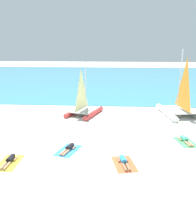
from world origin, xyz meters
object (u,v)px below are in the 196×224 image
towel_leftmost (9,163)px  sunbather_center_left (69,148)px  sunbather_rightmost (185,140)px  sailboat_red (84,107)px  sunbather_leftmost (10,160)px  sunbather_center_right (124,161)px  towel_rightmost (185,142)px  towel_center_right (124,164)px  towel_center_left (68,150)px  sailboat_white (180,106)px

towel_leftmost → sunbather_center_left: bearing=31.5°
sunbather_center_left → sunbather_rightmost: 7.67m
sailboat_red → sunbather_leftmost: (-2.94, -9.20, -0.57)m
sunbather_center_left → sunbather_center_right: size_ratio=0.99×
towel_rightmost → sunbather_leftmost: bearing=-161.7°
towel_leftmost → towel_center_right: same height
sunbather_center_right → towel_center_left: bearing=144.9°
sunbather_leftmost → sunbather_rightmost: 10.99m
sunbather_rightmost → towel_center_left: bearing=-176.4°
sunbather_rightmost → towel_center_right: bearing=-151.8°
sailboat_red → towel_leftmost: 9.75m
sunbather_leftmost → sunbather_center_left: size_ratio=1.01×
sunbather_center_right → sunbather_rightmost: bearing=25.5°
towel_leftmost → towel_center_right: 6.27m
sunbather_leftmost → sunbather_center_right: same height
sailboat_red → sunbather_center_left: size_ratio=3.05×
sailboat_red → sailboat_white: size_ratio=0.81×
sunbather_rightmost → sailboat_red: bearing=132.6°
sailboat_red → towel_rightmost: (7.48, -5.75, -0.69)m
towel_center_right → towel_rightmost: size_ratio=1.00×
sunbather_center_left → towel_center_right: 3.64m
towel_center_left → sunbather_center_left: size_ratio=1.23×
towel_center_left → towel_rightmost: same height
sunbather_center_right → sunbather_center_left: bearing=143.8°
towel_center_left → towel_rightmost: size_ratio=1.00×
towel_rightmost → sunbather_center_right: bearing=-142.9°
sunbather_leftmost → towel_center_right: size_ratio=0.82×
sunbather_leftmost → sunbather_center_right: 6.25m
towel_center_right → sunbather_center_right: sunbather_center_right is taller
sunbather_rightmost → sunbather_center_left: bearing=-176.8°
sunbather_center_left → sunbather_center_right: bearing=-6.7°
sailboat_white → towel_rightmost: (-1.17, -6.15, -0.86)m
sunbather_center_left → sunbather_rightmost: same height
sailboat_red → towel_center_left: size_ratio=2.47×
sunbather_center_left → towel_center_right: (3.30, -1.52, -0.13)m
sailboat_white → towel_center_right: sailboat_white is taller
sailboat_white → sunbather_center_right: size_ratio=3.72×
sunbather_leftmost → sunbather_rightmost: same height
towel_leftmost → sunbather_rightmost: sunbather_rightmost is taller
sailboat_red → towel_leftmost: (-2.94, -9.27, -0.69)m
sailboat_red → towel_leftmost: sailboat_red is taller
towel_center_left → towel_rightmost: 7.70m
sunbather_leftmost → towel_center_left: size_ratio=0.82×
towel_center_left → sunbather_center_left: (0.02, 0.06, 0.13)m
sunbather_center_right → towel_rightmost: sunbather_center_right is taller
towel_leftmost → sunbather_center_left: size_ratio=1.23×
sunbather_rightmost → towel_leftmost: bearing=-171.2°
towel_leftmost → sunbather_rightmost: (10.42, 3.59, 0.13)m
sunbather_center_right → sunbather_rightmost: same height
sunbather_leftmost → towel_center_left: 3.38m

